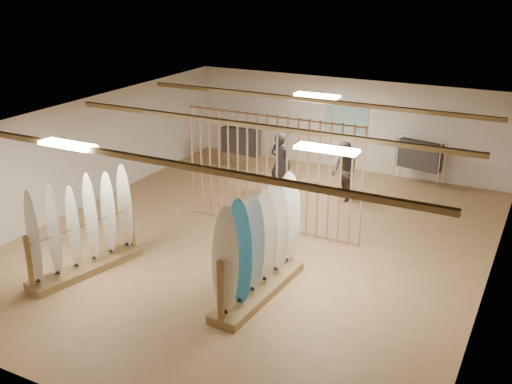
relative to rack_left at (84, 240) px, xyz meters
The scene contains 16 objects.
floor 3.86m from the rack_left, 50.07° to the left, with size 12.00×12.00×0.00m, color #A77E50.
ceiling 4.34m from the rack_left, 50.07° to the left, with size 12.00×12.00×0.00m, color gray.
wall_back 9.27m from the rack_left, 74.70° to the left, with size 12.00×12.00×0.00m, color beige.
wall_front 4.00m from the rack_left, 51.69° to the right, with size 12.00×12.00×0.00m, color beige.
wall_left 3.94m from the rack_left, 131.32° to the left, with size 12.00×12.00×0.00m, color beige.
wall_right 8.02m from the rack_left, 21.39° to the left, with size 12.00×12.00×0.00m, color beige.
ceiling_slats 4.30m from the rack_left, 50.07° to the left, with size 9.50×6.12×0.10m, color olive.
light_panels 4.31m from the rack_left, 50.07° to the left, with size 1.20×0.35×0.06m, color white.
bamboo_partition 4.50m from the rack_left, 56.71° to the left, with size 4.45×0.05×2.78m.
poster 9.27m from the rack_left, 74.67° to the left, with size 1.40×0.03×0.90m, color teal.
rack_left is the anchor object (origin of this frame).
rack_right 3.68m from the rack_left, 12.45° to the left, with size 0.74×2.74×2.19m.
clothing_rack_a 7.31m from the rack_left, 92.73° to the left, with size 1.31×0.34×1.40m.
clothing_rack_b 9.64m from the rack_left, 59.62° to the left, with size 1.30×0.60×1.42m.
shopper_a 6.15m from the rack_left, 74.57° to the left, with size 0.73×0.49×1.99m, color #24242B.
shopper_b 7.13m from the rack_left, 62.14° to the left, with size 0.88×0.69×1.82m, color #3A322D.
Camera 1 is at (5.74, -11.11, 5.93)m, focal length 42.00 mm.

